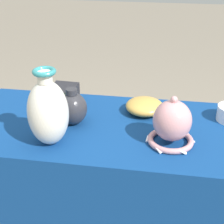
# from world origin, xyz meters

# --- Properties ---
(display_table) EXTENTS (1.23, 0.58, 0.69)m
(display_table) POSITION_xyz_m (0.00, -0.02, 0.61)
(display_table) COLOR olive
(display_table) RESTS_ON ground_plane
(vase_tall_bulbous) EXTENTS (0.15, 0.15, 0.30)m
(vase_tall_bulbous) POSITION_xyz_m (-0.20, -0.17, 0.82)
(vase_tall_bulbous) COLOR white
(vase_tall_bulbous) RESTS_ON display_table
(vase_dome_bell) EXTENTS (0.19, 0.18, 0.20)m
(vase_dome_bell) POSITION_xyz_m (0.25, -0.10, 0.77)
(vase_dome_bell) COLOR #D19399
(vase_dome_bell) RESTS_ON display_table
(mosaic_tile_box) EXTENTS (0.12, 0.14, 0.08)m
(mosaic_tile_box) POSITION_xyz_m (-0.25, 0.17, 0.73)
(mosaic_tile_box) COLOR #232328
(mosaic_tile_box) RESTS_ON display_table
(jar_round_charcoal) EXTENTS (0.12, 0.12, 0.16)m
(jar_round_charcoal) POSITION_xyz_m (-0.15, -0.01, 0.76)
(jar_round_charcoal) COLOR #2D2D33
(jar_round_charcoal) RESTS_ON display_table
(bowl_shallow_ochre) EXTENTS (0.17, 0.17, 0.06)m
(bowl_shallow_ochre) POSITION_xyz_m (0.13, 0.13, 0.72)
(bowl_shallow_ochre) COLOR gold
(bowl_shallow_ochre) RESTS_ON display_table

